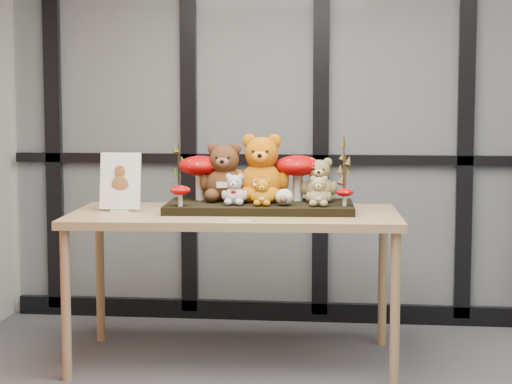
# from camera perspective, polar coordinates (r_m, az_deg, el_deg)

# --- Properties ---
(room_shell) EXTENTS (5.00, 5.00, 5.00)m
(room_shell) POSITION_cam_1_polar(r_m,az_deg,el_deg) (3.43, 9.85, 9.72)
(room_shell) COLOR #B3B0A9
(room_shell) RESTS_ON floor
(glass_partition) EXTENTS (4.90, 0.06, 2.78)m
(glass_partition) POSITION_cam_1_polar(r_m,az_deg,el_deg) (5.89, 8.43, 5.54)
(glass_partition) COLOR #2D383F
(glass_partition) RESTS_ON floor
(display_table) EXTENTS (1.81, 0.98, 0.83)m
(display_table) POSITION_cam_1_polar(r_m,az_deg,el_deg) (5.00, -1.31, -1.98)
(display_table) COLOR #A28858
(display_table) RESTS_ON floor
(diorama_tray) EXTENTS (1.04, 0.56, 0.04)m
(diorama_tray) POSITION_cam_1_polar(r_m,az_deg,el_deg) (5.05, 0.24, -0.92)
(diorama_tray) COLOR black
(diorama_tray) RESTS_ON display_table
(bear_pooh_yellow) EXTENTS (0.33, 0.30, 0.41)m
(bear_pooh_yellow) POSITION_cam_1_polar(r_m,az_deg,el_deg) (5.12, 0.35, 1.72)
(bear_pooh_yellow) COLOR #C06208
(bear_pooh_yellow) RESTS_ON diorama_tray
(bear_brown_medium) EXTENTS (0.29, 0.26, 0.36)m
(bear_brown_medium) POSITION_cam_1_polar(r_m,az_deg,el_deg) (5.12, -1.95, 1.43)
(bear_brown_medium) COLOR #492B15
(bear_brown_medium) RESTS_ON diorama_tray
(bear_tan_back) EXTENTS (0.21, 0.20, 0.27)m
(bear_tan_back) POSITION_cam_1_polar(r_m,az_deg,el_deg) (5.11, 3.91, 0.89)
(bear_tan_back) COLOR olive
(bear_tan_back) RESTS_ON diorama_tray
(bear_small_yellow) EXTENTS (0.13, 0.12, 0.16)m
(bear_small_yellow) POSITION_cam_1_polar(r_m,az_deg,el_deg) (4.91, 0.40, 0.08)
(bear_small_yellow) COLOR #BE760C
(bear_small_yellow) RESTS_ON diorama_tray
(bear_white_bow) EXTENTS (0.15, 0.14, 0.18)m
(bear_white_bow) POSITION_cam_1_polar(r_m,az_deg,el_deg) (4.94, -1.32, 0.26)
(bear_white_bow) COLOR beige
(bear_white_bow) RESTS_ON diorama_tray
(bear_beige_small) EXTENTS (0.14, 0.13, 0.18)m
(bear_beige_small) POSITION_cam_1_polar(r_m,az_deg,el_deg) (4.90, 3.89, 0.15)
(bear_beige_small) COLOR #9C8C5A
(bear_beige_small) RESTS_ON diorama_tray
(plush_cream_hedgehog) EXTENTS (0.08, 0.07, 0.10)m
(plush_cream_hedgehog) POSITION_cam_1_polar(r_m,az_deg,el_deg) (4.92, 1.75, -0.27)
(plush_cream_hedgehog) COLOR silver
(plush_cream_hedgehog) RESTS_ON diorama_tray
(mushroom_back_left) EXTENTS (0.25, 0.25, 0.27)m
(mushroom_back_left) POSITION_cam_1_polar(r_m,az_deg,el_deg) (5.19, -3.44, 1.02)
(mushroom_back_left) COLOR #980405
(mushroom_back_left) RESTS_ON diorama_tray
(mushroom_back_right) EXTENTS (0.25, 0.25, 0.28)m
(mushroom_back_right) POSITION_cam_1_polar(r_m,az_deg,el_deg) (5.14, 2.59, 1.01)
(mushroom_back_right) COLOR #980405
(mushroom_back_right) RESTS_ON diorama_tray
(mushroom_front_left) EXTENTS (0.11, 0.11, 0.12)m
(mushroom_front_left) POSITION_cam_1_polar(r_m,az_deg,el_deg) (4.90, -4.68, -0.18)
(mushroom_front_left) COLOR #980405
(mushroom_front_left) RESTS_ON diorama_tray
(mushroom_front_right) EXTENTS (0.09, 0.09, 0.10)m
(mushroom_front_right) POSITION_cam_1_polar(r_m,az_deg,el_deg) (4.92, 5.48, -0.26)
(mushroom_front_right) COLOR #980405
(mushroom_front_right) RESTS_ON diorama_tray
(sprig_green_far_left) EXTENTS (0.05, 0.05, 0.32)m
(sprig_green_far_left) POSITION_cam_1_polar(r_m,az_deg,el_deg) (5.21, -4.77, 1.27)
(sprig_green_far_left) COLOR #1D360C
(sprig_green_far_left) RESTS_ON diorama_tray
(sprig_green_mid_left) EXTENTS (0.05, 0.05, 0.29)m
(sprig_green_mid_left) POSITION_cam_1_polar(r_m,az_deg,el_deg) (5.24, -2.66, 1.15)
(sprig_green_mid_left) COLOR #1D360C
(sprig_green_mid_left) RESTS_ON diorama_tray
(sprig_dry_far_right) EXTENTS (0.05, 0.05, 0.36)m
(sprig_dry_far_right) POSITION_cam_1_polar(r_m,az_deg,el_deg) (5.14, 5.42, 1.43)
(sprig_dry_far_right) COLOR brown
(sprig_dry_far_right) RESTS_ON diorama_tray
(sprig_dry_mid_right) EXTENTS (0.05, 0.05, 0.26)m
(sprig_dry_mid_right) POSITION_cam_1_polar(r_m,az_deg,el_deg) (5.01, 5.51, 0.75)
(sprig_dry_mid_right) COLOR brown
(sprig_dry_mid_right) RESTS_ON diorama_tray
(sprig_green_centre) EXTENTS (0.05, 0.05, 0.22)m
(sprig_green_centre) POSITION_cam_1_polar(r_m,az_deg,el_deg) (5.24, -0.37, 0.76)
(sprig_green_centre) COLOR #1D360C
(sprig_green_centre) RESTS_ON diorama_tray
(sign_holder) EXTENTS (0.22, 0.06, 0.32)m
(sign_holder) POSITION_cam_1_polar(r_m,az_deg,el_deg) (5.09, -8.35, 0.51)
(sign_holder) COLOR silver
(sign_holder) RESTS_ON display_table
(label_card) EXTENTS (0.10, 0.03, 0.00)m
(label_card) POSITION_cam_1_polar(r_m,az_deg,el_deg) (4.64, -0.98, -1.78)
(label_card) COLOR white
(label_card) RESTS_ON display_table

